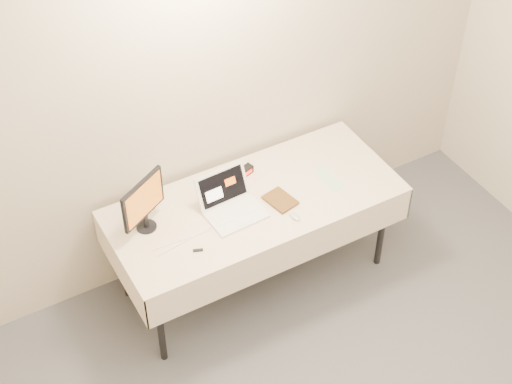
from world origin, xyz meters
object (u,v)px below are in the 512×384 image
monitor (143,202)px  book (272,195)px  laptop (230,203)px  table (255,207)px

monitor → book: 0.79m
laptop → monitor: bearing=164.0°
laptop → monitor: 0.55m
table → laptop: size_ratio=5.17×
table → laptop: bearing=-179.1°
table → laptop: (-0.17, -0.00, 0.12)m
table → book: book is taller
book → monitor: bearing=152.0°
monitor → book: monitor is taller
table → monitor: bearing=170.6°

